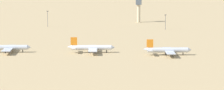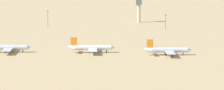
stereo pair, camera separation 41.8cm
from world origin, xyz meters
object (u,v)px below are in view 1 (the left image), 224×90
object	(u,v)px
control_tower	(139,9)
light_pole_mid	(48,18)
parked_jet_orange_4	(167,50)
light_pole_west	(165,21)
parked_jet_orange_3	(91,48)
parked_jet_red_2	(7,47)

from	to	relation	value
control_tower	light_pole_mid	bearing A→B (deg)	-147.90
parked_jet_orange_4	control_tower	world-z (taller)	control_tower
light_pole_west	light_pole_mid	size ratio (longest dim) A/B	0.90
parked_jet_orange_3	light_pole_mid	bearing A→B (deg)	105.79
parked_jet_red_2	parked_jet_orange_4	world-z (taller)	parked_jet_red_2
parked_jet_orange_3	light_pole_west	distance (m)	130.54
parked_jet_red_2	light_pole_west	size ratio (longest dim) A/B	2.35
parked_jet_orange_3	light_pole_mid	size ratio (longest dim) A/B	2.13
control_tower	parked_jet_red_2	bearing A→B (deg)	-110.20
parked_jet_orange_4	light_pole_mid	bearing A→B (deg)	121.30
parked_jet_orange_4	light_pole_west	world-z (taller)	light_pole_west
light_pole_west	light_pole_mid	world-z (taller)	light_pole_mid
parked_jet_orange_3	control_tower	world-z (taller)	control_tower
light_pole_mid	parked_jet_red_2	bearing A→B (deg)	-85.94
parked_jet_orange_4	light_pole_west	bearing A→B (deg)	83.70
parked_jet_red_2	light_pole_west	bearing A→B (deg)	43.38
parked_jet_orange_4	light_pole_west	size ratio (longest dim) A/B	2.35
parked_jet_orange_3	control_tower	bearing A→B (deg)	75.00
parked_jet_red_2	parked_jet_orange_3	xyz separation A→B (m)	(53.73, 7.04, 0.02)
parked_jet_orange_3	light_pole_mid	distance (m)	142.35
light_pole_mid	parked_jet_orange_3	bearing A→B (deg)	-63.59
parked_jet_red_2	parked_jet_orange_3	bearing A→B (deg)	-3.06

